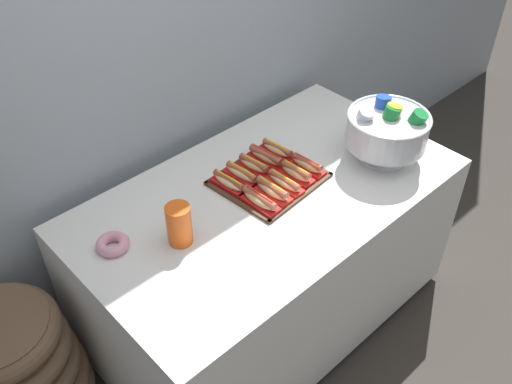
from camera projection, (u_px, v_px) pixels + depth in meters
The scene contains 18 objects.
ground_plane at pixel (266, 311), 2.82m from camera, with size 10.00×10.00×0.00m, color #38332D.
back_wall at pixel (170, 24), 2.30m from camera, with size 6.00×0.10×2.60m, color #9EA8B2.
buffet_table at pixel (267, 254), 2.56m from camera, with size 1.59×0.91×0.77m.
floor_vase at pixel (17, 376), 2.21m from camera, with size 0.54×0.54×1.11m.
serving_tray at pixel (269, 179), 2.38m from camera, with size 0.43×0.39×0.01m.
hot_dog_0 at pixel (260, 200), 2.23m from camera, with size 0.07×0.18×0.06m.
hot_dog_1 at pixel (272, 191), 2.28m from camera, with size 0.07×0.17×0.06m.
hot_dog_2 at pixel (284, 182), 2.32m from camera, with size 0.07×0.18×0.06m.
hot_dog_3 at pixel (296, 173), 2.36m from camera, with size 0.07×0.16×0.06m.
hot_dog_4 at pixel (307, 165), 2.40m from camera, with size 0.08×0.17×0.06m.
hot_dog_5 at pixel (229, 183), 2.32m from camera, with size 0.07×0.18×0.06m.
hot_dog_6 at pixel (242, 174), 2.36m from camera, with size 0.08×0.18×0.06m.
hot_dog_7 at pixel (254, 166), 2.40m from camera, with size 0.08×0.16×0.06m.
hot_dog_8 at pixel (266, 157), 2.45m from camera, with size 0.08×0.18×0.06m.
hot_dog_9 at pixel (277, 150), 2.49m from camera, with size 0.08×0.16×0.06m.
punch_bowl at pixel (387, 129), 2.40m from camera, with size 0.35×0.35×0.27m.
cup_stack at pixel (179, 225), 2.06m from camera, with size 0.09×0.09×0.16m.
donut at pixel (113, 244), 2.07m from camera, with size 0.12×0.12×0.04m.
Camera 1 is at (-1.25, -1.26, 2.27)m, focal length 40.31 mm.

